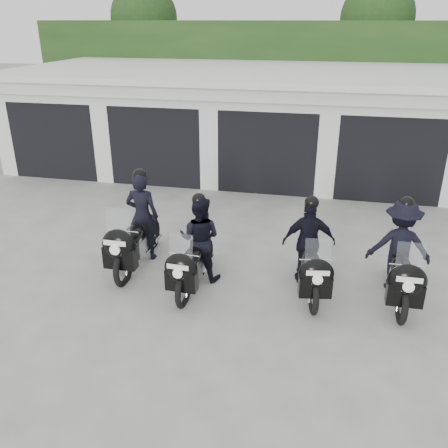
% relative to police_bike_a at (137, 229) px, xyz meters
% --- Properties ---
extents(ground, '(80.00, 80.00, 0.00)m').
position_rel_police_bike_a_xyz_m(ground, '(1.82, -0.95, -0.75)').
color(ground, '#A1A19B').
rests_on(ground, ground).
extents(garage_block, '(16.40, 6.80, 2.96)m').
position_rel_police_bike_a_xyz_m(garage_block, '(1.82, 7.11, 0.68)').
color(garage_block, silver).
rests_on(garage_block, ground).
extents(background_vegetation, '(20.00, 3.90, 5.80)m').
position_rel_police_bike_a_xyz_m(background_vegetation, '(2.19, 11.97, 2.02)').
color(background_vegetation, '#1A3714').
rests_on(background_vegetation, ground).
extents(police_bike_a, '(0.64, 2.16, 1.88)m').
position_rel_police_bike_a_xyz_m(police_bike_a, '(0.00, 0.00, 0.00)').
color(police_bike_a, black).
rests_on(police_bike_a, ground).
extents(police_bike_b, '(0.79, 1.94, 1.69)m').
position_rel_police_bike_a_xyz_m(police_bike_b, '(1.28, -0.41, -0.04)').
color(police_bike_b, black).
rests_on(police_bike_b, ground).
extents(police_bike_c, '(1.00, 1.93, 1.69)m').
position_rel_police_bike_a_xyz_m(police_bike_c, '(3.21, -0.14, -0.03)').
color(police_bike_c, black).
rests_on(police_bike_c, ground).
extents(police_bike_d, '(1.07, 2.04, 1.77)m').
position_rel_police_bike_a_xyz_m(police_bike_d, '(4.70, -0.05, 0.01)').
color(police_bike_d, black).
rests_on(police_bike_d, ground).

